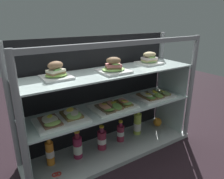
% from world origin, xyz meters
% --- Properties ---
extents(ground_plane, '(6.00, 6.00, 0.02)m').
position_xyz_m(ground_plane, '(0.00, 0.00, -0.01)').
color(ground_plane, black).
rests_on(ground_plane, ground).
extents(case_base_deck, '(1.41, 0.41, 0.03)m').
position_xyz_m(case_base_deck, '(0.00, 0.00, 0.02)').
color(case_base_deck, '#B4BBBA').
rests_on(case_base_deck, ground).
extents(case_frame, '(1.41, 0.41, 0.92)m').
position_xyz_m(case_frame, '(0.00, 0.10, 0.51)').
color(case_frame, gray).
rests_on(case_frame, ground).
extents(riser_lower_tier, '(1.33, 0.33, 0.35)m').
position_xyz_m(riser_lower_tier, '(0.00, 0.00, 0.21)').
color(riser_lower_tier, silver).
rests_on(riser_lower_tier, case_base_deck).
extents(shelf_lower_glass, '(1.35, 0.35, 0.01)m').
position_xyz_m(shelf_lower_glass, '(0.00, 0.00, 0.39)').
color(shelf_lower_glass, silver).
rests_on(shelf_lower_glass, riser_lower_tier).
extents(riser_upper_tier, '(1.33, 0.33, 0.27)m').
position_xyz_m(riser_upper_tier, '(0.00, 0.00, 0.54)').
color(riser_upper_tier, silver).
rests_on(riser_upper_tier, shelf_lower_glass).
extents(shelf_upper_glass, '(1.35, 0.35, 0.01)m').
position_xyz_m(shelf_upper_glass, '(0.00, 0.00, 0.68)').
color(shelf_upper_glass, silver).
rests_on(shelf_upper_glass, riser_upper_tier).
extents(plated_roll_sandwich_mid_left, '(0.19, 0.19, 0.11)m').
position_xyz_m(plated_roll_sandwich_mid_left, '(-0.41, 0.03, 0.72)').
color(plated_roll_sandwich_mid_left, white).
rests_on(plated_roll_sandwich_mid_left, shelf_upper_glass).
extents(plated_roll_sandwich_right_of_center, '(0.21, 0.21, 0.11)m').
position_xyz_m(plated_roll_sandwich_right_of_center, '(-0.01, -0.03, 0.72)').
color(plated_roll_sandwich_right_of_center, white).
rests_on(plated_roll_sandwich_right_of_center, shelf_upper_glass).
extents(plated_roll_sandwich_near_right_corner, '(0.18, 0.18, 0.10)m').
position_xyz_m(plated_roll_sandwich_near_right_corner, '(0.40, 0.04, 0.72)').
color(plated_roll_sandwich_near_right_corner, white).
rests_on(plated_roll_sandwich_near_right_corner, shelf_upper_glass).
extents(open_sandwich_tray_far_right, '(0.34, 0.23, 0.06)m').
position_xyz_m(open_sandwich_tray_far_right, '(-0.41, -0.02, 0.42)').
color(open_sandwich_tray_far_right, white).
rests_on(open_sandwich_tray_far_right, shelf_lower_glass).
extents(open_sandwich_tray_near_right_corner, '(0.34, 0.24, 0.06)m').
position_xyz_m(open_sandwich_tray_near_right_corner, '(-0.00, -0.03, 0.42)').
color(open_sandwich_tray_near_right_corner, white).
rests_on(open_sandwich_tray_near_right_corner, shelf_lower_glass).
extents(open_sandwich_tray_far_left, '(0.34, 0.23, 0.07)m').
position_xyz_m(open_sandwich_tray_far_left, '(0.42, -0.03, 0.42)').
color(open_sandwich_tray_far_left, white).
rests_on(open_sandwich_tray_far_left, shelf_lower_glass).
extents(juice_bottle_back_left, '(0.06, 0.06, 0.23)m').
position_xyz_m(juice_bottle_back_left, '(-0.49, 0.07, 0.13)').
color(juice_bottle_back_left, orange).
rests_on(juice_bottle_back_left, case_base_deck).
extents(juice_bottle_front_second, '(0.07, 0.07, 0.23)m').
position_xyz_m(juice_bottle_front_second, '(-0.29, 0.03, 0.12)').
color(juice_bottle_front_second, '#962447').
rests_on(juice_bottle_front_second, case_base_deck).
extents(juice_bottle_front_fourth, '(0.07, 0.07, 0.21)m').
position_xyz_m(juice_bottle_front_fourth, '(-0.08, 0.03, 0.12)').
color(juice_bottle_front_fourth, '#98263E').
rests_on(juice_bottle_front_fourth, case_base_deck).
extents(juice_bottle_near_post, '(0.06, 0.06, 0.19)m').
position_xyz_m(juice_bottle_near_post, '(0.11, 0.04, 0.11)').
color(juice_bottle_near_post, maroon).
rests_on(juice_bottle_near_post, case_base_deck).
extents(juice_bottle_back_center, '(0.07, 0.07, 0.25)m').
position_xyz_m(juice_bottle_back_center, '(0.31, 0.06, 0.13)').
color(juice_bottle_back_center, '#C1D751').
rests_on(juice_bottle_back_center, case_base_deck).
extents(orange_fruit_beside_bottles, '(0.08, 0.08, 0.08)m').
position_xyz_m(orange_fruit_beside_bottles, '(0.58, 0.06, 0.08)').
color(orange_fruit_beside_bottles, orange).
rests_on(orange_fruit_beside_bottles, case_base_deck).
extents(kitchen_scissors, '(0.09, 0.20, 0.01)m').
position_xyz_m(kitchen_scissors, '(-0.50, -0.09, 0.04)').
color(kitchen_scissors, silver).
rests_on(kitchen_scissors, case_base_deck).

